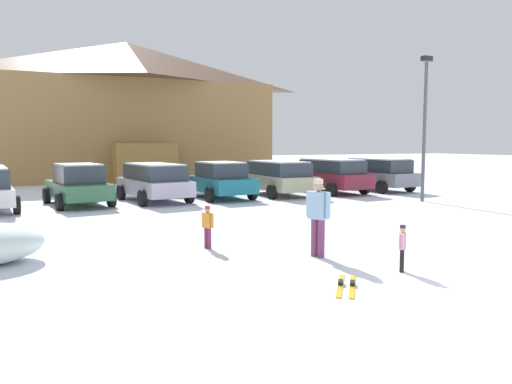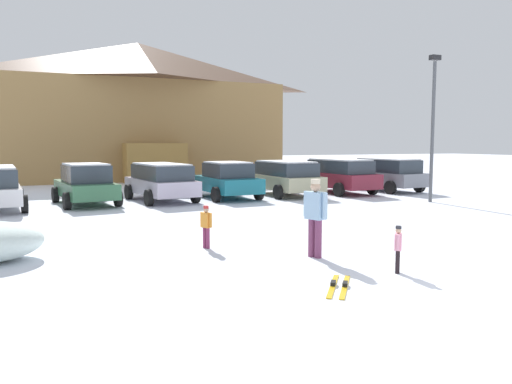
# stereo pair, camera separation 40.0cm
# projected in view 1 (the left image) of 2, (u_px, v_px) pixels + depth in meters

# --- Properties ---
(ground) EXTENTS (160.00, 160.00, 0.00)m
(ground) POSITION_uv_depth(u_px,v_px,m) (480.00, 295.00, 8.01)
(ground) COLOR white
(ski_lodge) EXTENTS (18.74, 10.52, 9.23)m
(ski_lodge) POSITION_uv_depth(u_px,v_px,m) (128.00, 110.00, 34.13)
(ski_lodge) COLOR #9C7644
(ski_lodge) RESTS_ON ground
(parked_green_coupe) EXTENTS (2.45, 4.35, 1.63)m
(parked_green_coupe) POSITION_uv_depth(u_px,v_px,m) (78.00, 184.00, 19.35)
(parked_green_coupe) COLOR #366B47
(parked_green_coupe) RESTS_ON ground
(parked_silver_wagon) EXTENTS (2.55, 4.50, 1.58)m
(parked_silver_wagon) POSITION_uv_depth(u_px,v_px,m) (154.00, 181.00, 20.60)
(parked_silver_wagon) COLOR silver
(parked_silver_wagon) RESTS_ON ground
(parked_teal_hatchback) EXTENTS (2.33, 4.12, 1.61)m
(parked_teal_hatchback) POSITION_uv_depth(u_px,v_px,m) (220.00, 180.00, 21.75)
(parked_teal_hatchback) COLOR #196F81
(parked_teal_hatchback) RESTS_ON ground
(parked_beige_suv) EXTENTS (2.33, 4.29, 1.60)m
(parked_beige_suv) POSITION_uv_depth(u_px,v_px,m) (278.00, 177.00, 23.00)
(parked_beige_suv) COLOR #AFAB86
(parked_beige_suv) RESTS_ON ground
(parked_maroon_van) EXTENTS (2.34, 4.46, 1.65)m
(parked_maroon_van) POSITION_uv_depth(u_px,v_px,m) (331.00, 175.00, 24.16)
(parked_maroon_van) COLOR maroon
(parked_maroon_van) RESTS_ON ground
(parked_grey_wagon) EXTENTS (2.41, 4.30, 1.65)m
(parked_grey_wagon) POSITION_uv_depth(u_px,v_px,m) (378.00, 173.00, 25.31)
(parked_grey_wagon) COLOR gray
(parked_grey_wagon) RESTS_ON ground
(skier_child_in_orange_jacket) EXTENTS (0.23, 0.34, 0.99)m
(skier_child_in_orange_jacket) POSITION_uv_depth(u_px,v_px,m) (208.00, 225.00, 11.44)
(skier_child_in_orange_jacket) COLOR #7E2E55
(skier_child_in_orange_jacket) RESTS_ON ground
(skier_adult_in_blue_parka) EXTENTS (0.36, 0.59, 1.67)m
(skier_adult_in_blue_parka) POSITION_uv_depth(u_px,v_px,m) (318.00, 213.00, 10.57)
(skier_adult_in_blue_parka) COLOR #723658
(skier_adult_in_blue_parka) RESTS_ON ground
(skier_child_in_pink_snowsuit) EXTENTS (0.24, 0.27, 0.89)m
(skier_child_in_pink_snowsuit) POSITION_uv_depth(u_px,v_px,m) (402.00, 245.00, 9.37)
(skier_child_in_pink_snowsuit) COLOR black
(skier_child_in_pink_snowsuit) RESTS_ON ground
(pair_of_skis) EXTENTS (1.09, 1.30, 0.08)m
(pair_of_skis) POSITION_uv_depth(u_px,v_px,m) (346.00, 285.00, 8.48)
(pair_of_skis) COLOR gold
(pair_of_skis) RESTS_ON ground
(lamp_post) EXTENTS (0.44, 0.24, 5.92)m
(lamp_post) POSITION_uv_depth(u_px,v_px,m) (425.00, 121.00, 20.42)
(lamp_post) COLOR #515459
(lamp_post) RESTS_ON ground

